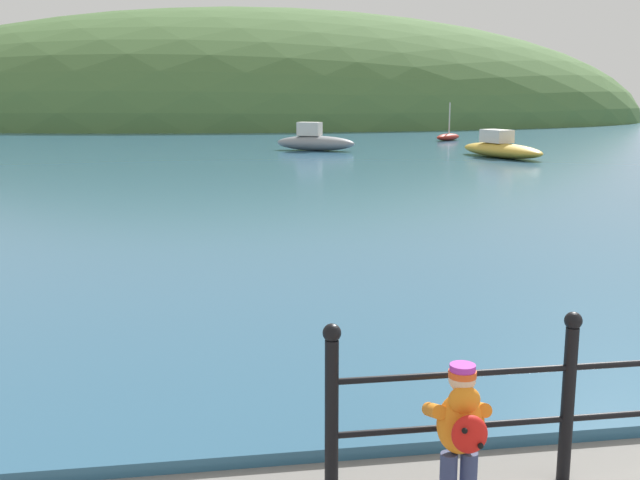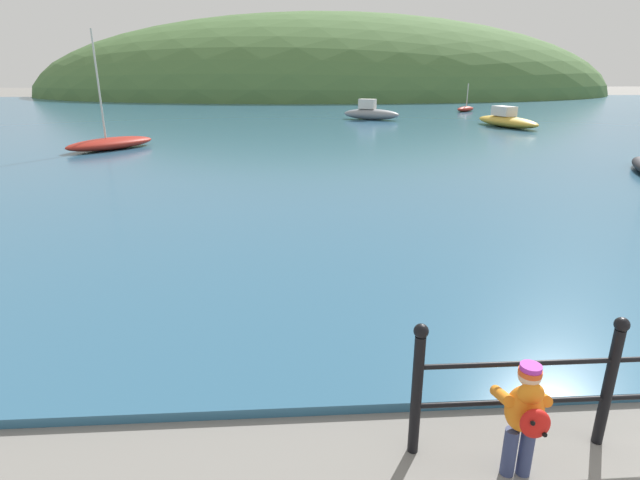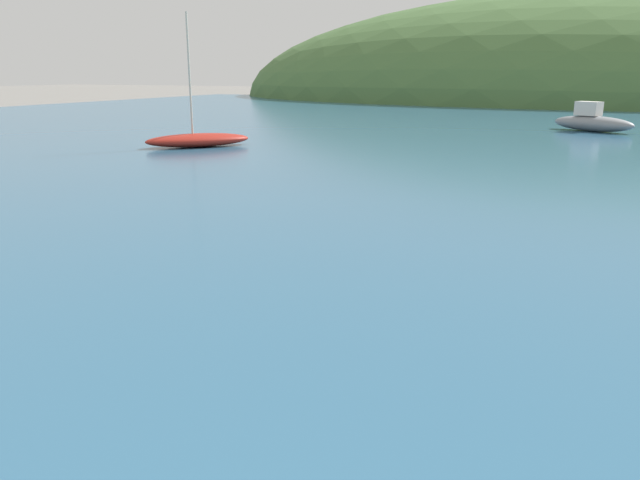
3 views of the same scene
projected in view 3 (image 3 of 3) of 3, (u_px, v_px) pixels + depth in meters
name	position (u px, v px, depth m)	size (l,w,h in m)	color
water	(589.00, 129.00, 28.70)	(80.00, 60.00, 0.10)	#2D5B7A
far_hillside	(601.00, 100.00, 58.58)	(72.68, 39.98, 19.89)	#476B38
boat_twin_mast	(198.00, 139.00, 21.69)	(3.34, 3.54, 4.45)	maroon
boat_far_left	(592.00, 122.00, 27.18)	(3.74, 2.74, 1.27)	gray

